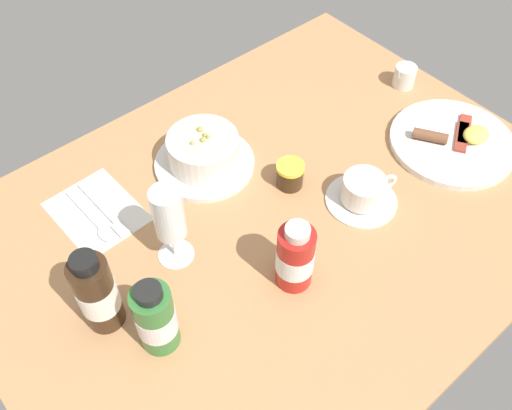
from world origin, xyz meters
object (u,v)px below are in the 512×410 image
object	(u,v)px
cutlery_setting	(97,213)
creamer_jug	(404,76)
sauce_bottle_red	(295,257)
sauce_bottle_green	(156,318)
jam_jar	(290,175)
breakfast_plate	(453,141)
wine_glass	(169,217)
porridge_bowl	(204,152)
sauce_bottle_brown	(97,293)
coffee_cup	(363,192)

from	to	relation	value
cutlery_setting	creamer_jug	bearing A→B (deg)	170.41
sauce_bottle_red	sauce_bottle_green	bearing A→B (deg)	-12.75
jam_jar	breakfast_plate	xyz separation A→B (cm)	(-33.37, 13.98, -1.77)
wine_glass	sauce_bottle_green	distance (cm)	16.71
porridge_bowl	jam_jar	world-z (taller)	porridge_bowl
porridge_bowl	sauce_bottle_green	size ratio (longest dim) A/B	1.33
wine_glass	sauce_bottle_brown	world-z (taller)	sauce_bottle_brown
jam_jar	sauce_bottle_brown	bearing A→B (deg)	2.97
porridge_bowl	wine_glass	distance (cm)	23.21
breakfast_plate	cutlery_setting	bearing A→B (deg)	-25.81
sauce_bottle_brown	sauce_bottle_red	world-z (taller)	sauce_bottle_brown
wine_glass	cutlery_setting	bearing A→B (deg)	-71.10
porridge_bowl	sauce_bottle_brown	distance (cm)	37.21
sauce_bottle_red	sauce_bottle_green	distance (cm)	24.27
sauce_bottle_brown	jam_jar	bearing A→B (deg)	-177.03
porridge_bowl	sauce_bottle_green	world-z (taller)	sauce_bottle_green
cutlery_setting	breakfast_plate	world-z (taller)	breakfast_plate
sauce_bottle_red	breakfast_plate	world-z (taller)	sauce_bottle_red
creamer_jug	coffee_cup	bearing A→B (deg)	28.33
sauce_bottle_green	sauce_bottle_red	bearing A→B (deg)	167.25
cutlery_setting	sauce_bottle_red	distance (cm)	39.49
sauce_bottle_brown	breakfast_plate	size ratio (longest dim) A/B	0.67
wine_glass	sauce_bottle_green	size ratio (longest dim) A/B	1.12
coffee_cup	wine_glass	xyz separation A→B (cm)	(34.27, -12.84, 8.14)
creamer_jug	wine_glass	world-z (taller)	wine_glass
creamer_jug	sauce_bottle_brown	size ratio (longest dim) A/B	0.34
coffee_cup	sauce_bottle_brown	world-z (taller)	sauce_bottle_brown
cutlery_setting	creamer_jug	world-z (taller)	creamer_jug
wine_glass	sauce_bottle_brown	distance (cm)	16.39
jam_jar	sauce_bottle_green	distance (cm)	39.71
sauce_bottle_brown	sauce_bottle_green	world-z (taller)	sauce_bottle_brown
porridge_bowl	sauce_bottle_red	world-z (taller)	sauce_bottle_red
coffee_cup	creamer_jug	distance (cm)	37.40
creamer_jug	breakfast_plate	bearing A→B (deg)	69.99
cutlery_setting	sauce_bottle_brown	xyz separation A→B (cm)	(9.94, 20.13, 7.57)
cutlery_setting	wine_glass	bearing A→B (deg)	108.90
sauce_bottle_brown	wine_glass	bearing A→B (deg)	-169.72
wine_glass	sauce_bottle_green	xyz separation A→B (cm)	(11.19, 11.76, -3.93)
coffee_cup	sauce_bottle_red	bearing A→B (deg)	11.11
creamer_jug	sauce_bottle_green	bearing A→B (deg)	12.01
wine_glass	breakfast_plate	bearing A→B (deg)	166.29
cutlery_setting	breakfast_plate	distance (cm)	73.29
porridge_bowl	creamer_jug	size ratio (longest dim) A/B	3.42
cutlery_setting	creamer_jug	xyz separation A→B (cm)	(-73.10, 12.35, 2.31)
sauce_bottle_green	porridge_bowl	bearing A→B (deg)	-137.49
creamer_jug	sauce_bottle_green	size ratio (longest dim) A/B	0.39
cutlery_setting	jam_jar	xyz separation A→B (cm)	(-32.61, 17.93, 2.41)
cutlery_setting	breakfast_plate	xyz separation A→B (cm)	(-65.98, 31.91, 0.64)
porridge_bowl	jam_jar	size ratio (longest dim) A/B	3.67
porridge_bowl	cutlery_setting	size ratio (longest dim) A/B	1.11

